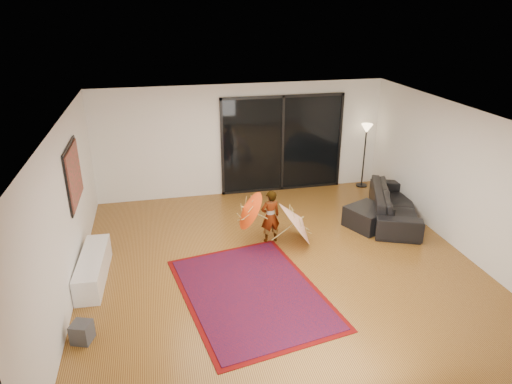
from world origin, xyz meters
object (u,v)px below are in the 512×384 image
object	(u,v)px
media_console	(93,268)
ottoman	(368,217)
sofa	(394,204)
child	(270,216)

from	to	relation	value
media_console	ottoman	size ratio (longest dim) A/B	2.08
sofa	child	xyz separation A→B (m)	(-2.91, -0.42, 0.20)
media_console	sofa	bearing A→B (deg)	12.56
child	sofa	bearing A→B (deg)	179.37
media_console	child	xyz separation A→B (m)	(3.29, 0.66, 0.32)
sofa	ottoman	xyz separation A→B (m)	(-0.73, -0.26, -0.12)
sofa	media_console	bearing A→B (deg)	122.30
media_console	ottoman	distance (m)	5.53
sofa	child	distance (m)	2.94
media_console	sofa	size ratio (longest dim) A/B	0.69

